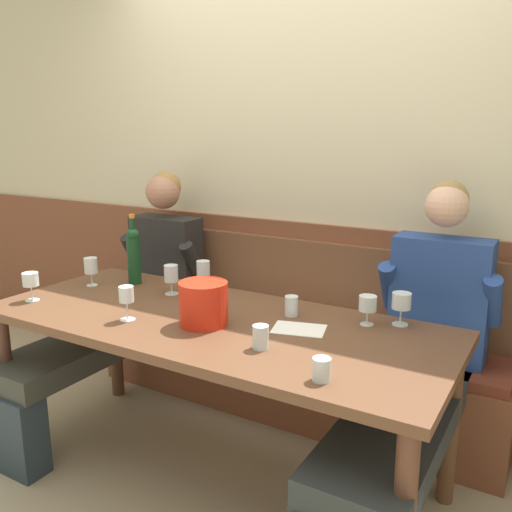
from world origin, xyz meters
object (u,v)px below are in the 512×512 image
(wine_glass_mid_left, at_px, (126,297))
(water_tumbler_right, at_px, (261,337))
(water_tumbler_center, at_px, (322,369))
(wall_bench, at_px, (287,361))
(wine_glass_by_bottle, at_px, (203,271))
(wine_glass_right_end, at_px, (91,266))
(wine_glass_center_rear, at_px, (171,275))
(wine_glass_center_front, at_px, (31,281))
(wine_glass_near_bucket, at_px, (368,305))
(person_right_seat, at_px, (123,300))
(ice_bucket, at_px, (203,303))
(wine_glass_left_end, at_px, (401,303))
(water_tumbler_left, at_px, (291,306))
(wine_bottle_clear_water, at_px, (134,254))
(person_left_seat, at_px, (416,361))
(dining_table, at_px, (212,337))

(wine_glass_mid_left, bearing_deg, water_tumbler_right, 1.88)
(water_tumbler_center, bearing_deg, wall_bench, 122.20)
(wine_glass_by_bottle, distance_m, wine_glass_right_end, 0.61)
(wine_glass_center_rear, relative_size, wine_glass_center_front, 1.07)
(wine_glass_near_bucket, bearing_deg, wine_glass_center_front, -161.61)
(person_right_seat, distance_m, wine_glass_center_rear, 0.53)
(ice_bucket, xyz_separation_m, water_tumbler_center, (0.63, -0.23, -0.05))
(wall_bench, xyz_separation_m, water_tumbler_right, (0.34, -0.89, 0.52))
(wine_glass_left_end, distance_m, water_tumbler_left, 0.46)
(wine_glass_mid_left, bearing_deg, wine_bottle_clear_water, 129.59)
(person_left_seat, bearing_deg, wall_bench, 153.51)
(person_left_seat, xyz_separation_m, wine_glass_right_end, (-1.62, -0.22, 0.24))
(wine_glass_mid_left, relative_size, wine_glass_center_rear, 1.02)
(wine_glass_center_rear, bearing_deg, water_tumbler_left, 1.19)
(wall_bench, height_order, water_tumbler_left, wall_bench)
(wine_glass_right_end, bearing_deg, wine_glass_center_front, -98.68)
(wine_glass_mid_left, height_order, water_tumbler_right, wine_glass_mid_left)
(dining_table, height_order, wine_glass_near_bucket, wine_glass_near_bucket)
(water_tumbler_left, bearing_deg, dining_table, -143.14)
(dining_table, xyz_separation_m, wine_glass_center_front, (-0.87, -0.22, 0.18))
(wine_bottle_clear_water, distance_m, wine_glass_near_bucket, 1.26)
(dining_table, bearing_deg, wine_glass_left_end, 25.00)
(dining_table, height_order, wine_glass_center_rear, wine_glass_center_rear)
(wine_glass_mid_left, xyz_separation_m, water_tumbler_right, (0.64, 0.02, -0.06))
(wine_glass_mid_left, xyz_separation_m, wine_glass_center_rear, (-0.08, 0.39, -0.01))
(wine_glass_mid_left, height_order, wine_glass_center_front, wine_glass_mid_left)
(wine_glass_near_bucket, xyz_separation_m, water_tumbler_right, (-0.25, -0.44, -0.04))
(person_right_seat, bearing_deg, wine_glass_center_rear, -15.57)
(person_left_seat, height_order, wine_glass_left_end, person_left_seat)
(person_right_seat, distance_m, wine_glass_right_end, 0.33)
(wine_glass_center_front, bearing_deg, person_left_seat, 18.13)
(wine_glass_by_bottle, bearing_deg, wine_glass_center_rear, -148.98)
(ice_bucket, relative_size, wine_glass_by_bottle, 1.22)
(person_right_seat, xyz_separation_m, water_tumbler_right, (1.17, -0.49, 0.19))
(wine_glass_left_end, xyz_separation_m, wine_glass_near_bucket, (-0.12, -0.07, -0.01))
(wall_bench, height_order, wine_bottle_clear_water, wine_bottle_clear_water)
(person_right_seat, bearing_deg, wall_bench, 25.70)
(ice_bucket, xyz_separation_m, wine_glass_by_bottle, (-0.25, 0.35, 0.02))
(wall_bench, distance_m, wine_glass_center_rear, 0.86)
(wall_bench, bearing_deg, wine_glass_near_bucket, -37.24)
(ice_bucket, distance_m, wine_glass_by_bottle, 0.43)
(dining_table, bearing_deg, wine_glass_center_rear, 152.58)
(dining_table, distance_m, wine_glass_left_end, 0.81)
(wine_glass_center_front, xyz_separation_m, water_tumbler_center, (1.51, -0.08, -0.06))
(wine_bottle_clear_water, distance_m, wine_glass_by_bottle, 0.42)
(wine_glass_right_end, bearing_deg, water_tumbler_left, 5.57)
(wine_glass_mid_left, xyz_separation_m, water_tumbler_center, (0.94, -0.11, -0.07))
(dining_table, distance_m, water_tumbler_right, 0.41)
(water_tumbler_center, bearing_deg, wine_glass_center_front, 177.06)
(dining_table, xyz_separation_m, wine_bottle_clear_water, (-0.66, 0.24, 0.24))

